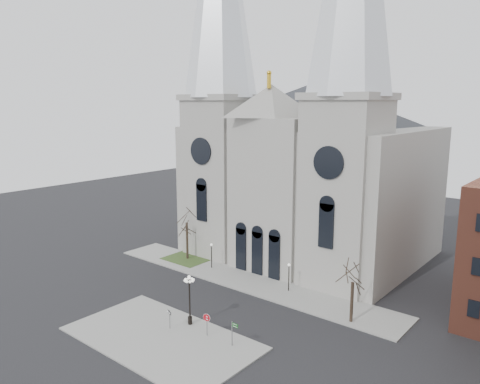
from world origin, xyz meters
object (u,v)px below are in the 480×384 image
Objects in this scene: stop_sign at (207,320)px; globe_lamp at (189,294)px; street_name_sign at (233,332)px; one_way_sign at (170,316)px.

globe_lamp is (-2.86, 0.62, 1.56)m from stop_sign.
street_name_sign is at bearing -4.90° from globe_lamp.
stop_sign reaches higher than one_way_sign.
stop_sign is 0.44× the size of globe_lamp.
stop_sign is at bearing -179.37° from street_name_sign.
globe_lamp is at bearing 86.05° from one_way_sign.
street_name_sign reaches higher than stop_sign.
one_way_sign is at bearing -170.33° from street_name_sign.
street_name_sign is (6.72, 1.35, 0.06)m from one_way_sign.
stop_sign is at bearing 38.82° from one_way_sign.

